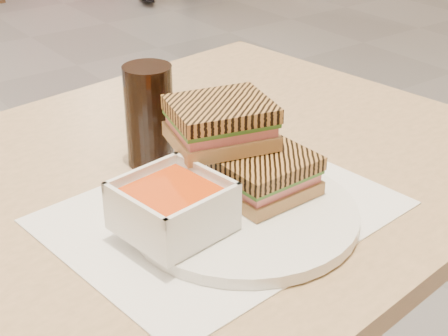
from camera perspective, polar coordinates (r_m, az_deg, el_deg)
main_table at (r=0.88m, az=-10.39°, el=-9.74°), size 1.28×0.85×0.75m
tray_liner at (r=0.79m, az=-0.15°, el=-3.75°), size 0.41×0.34×0.00m
plate at (r=0.77m, az=1.72°, el=-3.95°), size 0.26×0.26×0.01m
soup_bowl at (r=0.72m, az=-4.42°, el=-3.47°), size 0.12×0.12×0.06m
panini_lower at (r=0.79m, az=3.64°, el=-0.62°), size 0.11×0.09×0.05m
panini_upper at (r=0.80m, az=-0.28°, el=3.90°), size 0.14×0.12×0.05m
cola_glass at (r=0.88m, az=-6.38°, el=4.44°), size 0.06×0.06×0.14m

